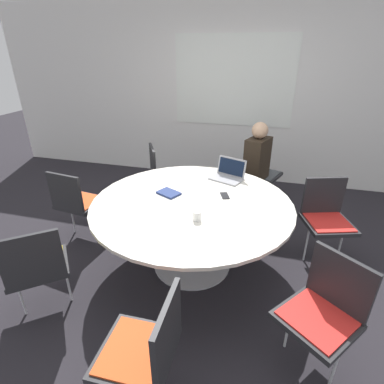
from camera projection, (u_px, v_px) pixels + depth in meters
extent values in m
plane|color=black|center=(192.00, 264.00, 3.09)|extent=(16.00, 16.00, 0.00)
cube|color=silver|center=(233.00, 95.00, 4.61)|extent=(8.00, 0.06, 2.70)
cube|color=white|center=(233.00, 82.00, 4.49)|extent=(1.80, 0.01, 1.30)
cylinder|color=#B7B7BC|center=(192.00, 263.00, 3.09)|extent=(0.77, 0.77, 0.02)
cylinder|color=#B7B7BC|center=(192.00, 235.00, 2.94)|extent=(0.14, 0.14, 0.67)
cylinder|color=silver|center=(192.00, 203.00, 2.78)|extent=(1.86, 1.86, 0.03)
cube|color=#262628|center=(262.00, 175.00, 4.11)|extent=(0.55, 0.56, 0.04)
cube|color=#4C5156|center=(263.00, 173.00, 4.09)|extent=(0.48, 0.49, 0.01)
cube|color=#262628|center=(251.00, 157.00, 4.11)|extent=(0.18, 0.40, 0.40)
cylinder|color=silver|center=(266.00, 186.00, 4.34)|extent=(0.02, 0.02, 0.41)
cylinder|color=silver|center=(255.00, 195.00, 4.07)|extent=(0.02, 0.02, 0.41)
cube|color=#262628|center=(168.00, 176.00, 4.08)|extent=(0.58, 0.59, 0.04)
cube|color=gold|center=(168.00, 174.00, 4.07)|extent=(0.51, 0.52, 0.01)
cube|color=#262628|center=(153.00, 162.00, 3.94)|extent=(0.23, 0.38, 0.40)
cylinder|color=silver|center=(166.00, 186.00, 4.34)|extent=(0.02, 0.02, 0.41)
cylinder|color=silver|center=(171.00, 196.00, 4.02)|extent=(0.02, 0.02, 0.41)
cube|color=#262628|center=(82.00, 203.00, 3.37)|extent=(0.49, 0.48, 0.04)
cube|color=#E04C1E|center=(81.00, 201.00, 3.36)|extent=(0.43, 0.42, 0.01)
cube|color=#262628|center=(65.00, 192.00, 3.11)|extent=(0.42, 0.09, 0.40)
cylinder|color=silver|center=(73.00, 217.00, 3.53)|extent=(0.02, 0.02, 0.41)
cylinder|color=silver|center=(97.00, 223.00, 3.41)|extent=(0.02, 0.02, 0.41)
cube|color=#262628|center=(39.00, 267.00, 2.39)|extent=(0.61, 0.60, 0.04)
cube|color=gold|center=(38.00, 264.00, 2.38)|extent=(0.53, 0.53, 0.01)
cube|color=#262628|center=(32.00, 259.00, 2.14)|extent=(0.34, 0.29, 0.40)
cylinder|color=silver|center=(20.00, 295.00, 2.42)|extent=(0.02, 0.02, 0.41)
cylinder|color=silver|center=(68.00, 282.00, 2.56)|extent=(0.02, 0.02, 0.41)
cube|color=#262628|center=(137.00, 353.00, 1.72)|extent=(0.43, 0.45, 0.04)
cube|color=#E04C1E|center=(136.00, 350.00, 1.71)|extent=(0.38, 0.40, 0.01)
cube|color=#262628|center=(168.00, 333.00, 1.58)|extent=(0.04, 0.42, 0.40)
cylinder|color=silver|center=(150.00, 351.00, 1.98)|extent=(0.02, 0.02, 0.41)
cube|color=#262628|center=(316.00, 321.00, 1.92)|extent=(0.61, 0.60, 0.04)
cube|color=red|center=(317.00, 318.00, 1.91)|extent=(0.53, 0.53, 0.01)
cube|color=#262628|center=(340.00, 282.00, 1.93)|extent=(0.34, 0.28, 0.40)
cylinder|color=silver|center=(335.00, 365.00, 1.89)|extent=(0.02, 0.02, 0.41)
cylinder|color=silver|center=(288.00, 327.00, 2.15)|extent=(0.02, 0.02, 0.41)
cube|color=#262628|center=(328.00, 224.00, 2.97)|extent=(0.55, 0.54, 0.04)
cube|color=red|center=(329.00, 222.00, 2.95)|extent=(0.48, 0.47, 0.01)
cube|color=#262628|center=(324.00, 196.00, 3.04)|extent=(0.41, 0.16, 0.40)
cylinder|color=silver|center=(341.00, 243.00, 3.07)|extent=(0.02, 0.02, 0.41)
cylinder|color=silver|center=(306.00, 244.00, 3.06)|extent=(0.02, 0.02, 0.41)
cylinder|color=#2D2319|center=(263.00, 194.00, 4.03)|extent=(0.10, 0.10, 0.45)
cylinder|color=#2D2319|center=(258.00, 199.00, 3.90)|extent=(0.10, 0.10, 0.45)
cube|color=#2D2319|center=(257.00, 159.00, 3.80)|extent=(0.33, 0.41, 0.55)
sphere|color=tan|center=(260.00, 130.00, 3.64)|extent=(0.20, 0.20, 0.20)
cube|color=#99999E|center=(226.00, 179.00, 3.23)|extent=(0.39, 0.32, 0.02)
cube|color=#99999E|center=(232.00, 167.00, 3.26)|extent=(0.33, 0.17, 0.20)
cube|color=black|center=(231.00, 167.00, 3.26)|extent=(0.29, 0.14, 0.17)
cube|color=navy|center=(169.00, 193.00, 2.92)|extent=(0.25, 0.23, 0.02)
cylinder|color=white|center=(197.00, 216.00, 2.46)|extent=(0.07, 0.07, 0.08)
cube|color=black|center=(225.00, 196.00, 2.88)|extent=(0.12, 0.16, 0.01)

